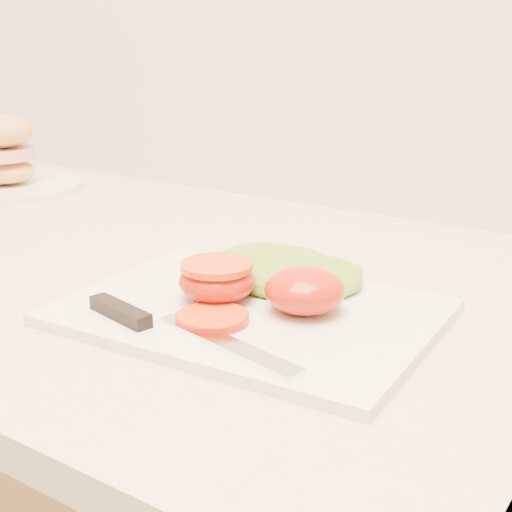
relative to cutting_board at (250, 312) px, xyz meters
The scene contains 8 objects.
cutting_board is the anchor object (origin of this frame).
tomato_half_dome 0.05m from the cutting_board, 22.95° to the left, with size 0.07×0.07×0.04m, color red.
tomato_half_cut 0.04m from the cutting_board, behind, with size 0.07×0.07×0.04m.
tomato_slice_0 0.05m from the cutting_board, 99.17° to the right, with size 0.06×0.06×0.01m, color #CD4B20.
lettuce_leaf_0 0.07m from the cutting_board, 104.86° to the left, with size 0.14×0.09×0.03m, color #7CA52B.
lettuce_leaf_1 0.08m from the cutting_board, 73.00° to the left, with size 0.11×0.08×0.02m, color #7CA52B.
knife 0.09m from the cutting_board, 113.55° to the right, with size 0.22×0.05×0.01m.
sandwich_plate 0.66m from the cutting_board, 161.12° to the left, with size 0.24×0.24×0.12m.
Camera 1 is at (0.24, 1.11, 1.18)m, focal length 50.00 mm.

